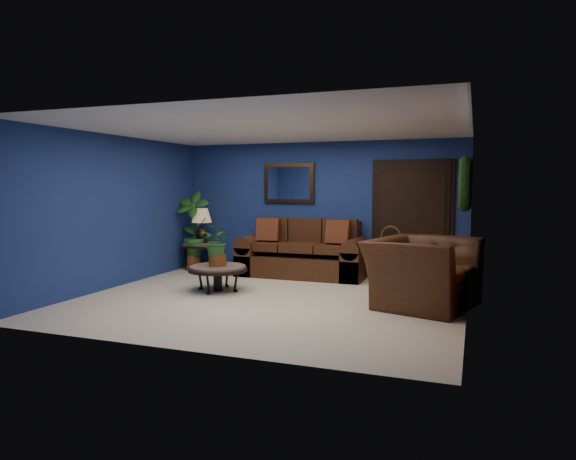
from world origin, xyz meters
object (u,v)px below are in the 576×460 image
(coffee_table, at_px, (218,269))
(side_chair, at_px, (388,250))
(table_lamp, at_px, (202,221))
(armchair, at_px, (422,272))
(sofa, at_px, (304,257))
(end_table, at_px, (202,249))

(coffee_table, relative_size, side_chair, 0.97)
(table_lamp, bearing_deg, armchair, -21.01)
(side_chair, height_order, armchair, side_chair)
(coffee_table, bearing_deg, table_lamp, 125.94)
(coffee_table, height_order, table_lamp, table_lamp)
(sofa, height_order, armchair, sofa)
(coffee_table, bearing_deg, side_chair, 37.61)
(sofa, xyz_separation_m, armchair, (2.32, -1.75, 0.13))
(side_chair, relative_size, armchair, 0.67)
(sofa, bearing_deg, side_chair, 1.17)
(coffee_table, height_order, end_table, end_table)
(armchair, bearing_deg, sofa, 69.52)
(end_table, distance_m, side_chair, 3.70)
(sofa, height_order, end_table, sofa)
(sofa, bearing_deg, armchair, -36.98)
(end_table, distance_m, table_lamp, 0.56)
(sofa, xyz_separation_m, table_lamp, (-2.13, -0.04, 0.62))
(sofa, relative_size, table_lamp, 3.52)
(sofa, relative_size, coffee_table, 2.49)
(coffee_table, xyz_separation_m, armchair, (3.16, 0.07, 0.13))
(table_lamp, distance_m, armchair, 4.79)
(armchair, bearing_deg, end_table, 85.49)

